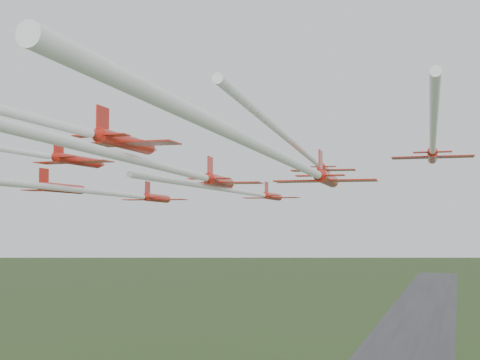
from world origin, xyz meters
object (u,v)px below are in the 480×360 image
(jet_row2_left, at_px, (107,193))
(jet_row4_left, at_px, (10,150))
(jet_row3_mid, at_px, (177,171))
(jet_row3_right, at_px, (433,145))
(jet_row4_right, at_px, (304,168))
(jet_trail_solo, at_px, (37,119))
(jet_row2_right, at_px, (309,157))
(jet_lead, at_px, (248,193))

(jet_row2_left, distance_m, jet_row4_left, 20.24)
(jet_row4_left, bearing_deg, jet_row3_mid, 29.47)
(jet_row3_right, height_order, jet_row4_right, jet_row3_right)
(jet_row4_left, relative_size, jet_trail_solo, 0.92)
(jet_row2_left, xyz_separation_m, jet_row2_right, (23.26, 1.04, 3.48))
(jet_row4_left, bearing_deg, jet_row4_right, -1.18)
(jet_row2_right, xyz_separation_m, jet_row4_left, (-21.27, -20.99, -0.73))
(jet_lead, relative_size, jet_row3_right, 1.18)
(jet_row3_mid, bearing_deg, jet_trail_solo, -93.45)
(jet_row3_mid, xyz_separation_m, jet_row4_left, (-12.40, -6.84, 1.54))
(jet_row2_left, distance_m, jet_row3_right, 36.85)
(jet_row2_right, bearing_deg, jet_row3_right, -38.89)
(jet_lead, distance_m, jet_row2_right, 18.23)
(jet_row3_right, bearing_deg, jet_row3_mid, -167.11)
(jet_lead, bearing_deg, jet_row4_left, -107.18)
(jet_row3_right, bearing_deg, jet_row2_left, 166.32)
(jet_row2_left, bearing_deg, jet_trail_solo, -71.75)
(jet_lead, distance_m, jet_row4_left, 36.64)
(jet_row3_mid, relative_size, jet_trail_solo, 1.29)
(jet_row3_mid, bearing_deg, jet_row4_left, -157.27)
(jet_row4_left, bearing_deg, jet_row2_left, 96.29)
(jet_row2_right, distance_m, jet_trail_solo, 37.25)
(jet_row2_left, xyz_separation_m, jet_row4_left, (1.99, -19.95, 2.75))
(jet_lead, relative_size, jet_row4_right, 0.98)
(jet_row3_right, xyz_separation_m, jet_row4_right, (-8.44, -13.46, -2.86))
(jet_row3_mid, bearing_deg, jet_row3_right, 8.99)
(jet_row2_left, bearing_deg, jet_row3_mid, -47.67)
(jet_row2_right, relative_size, jet_trail_solo, 1.22)
(jet_lead, relative_size, jet_row2_right, 0.87)
(jet_row3_mid, bearing_deg, jet_row2_left, 131.53)
(jet_lead, xyz_separation_m, jet_row2_right, (11.12, -14.14, 2.98))
(jet_row4_right, bearing_deg, jet_row4_left, 175.03)
(jet_row3_mid, relative_size, jet_row4_right, 1.19)
(jet_row2_left, xyz_separation_m, jet_row3_mid, (14.39, -13.11, 1.20))
(jet_row4_right, height_order, jet_trail_solo, jet_trail_solo)
(jet_row2_left, relative_size, jet_trail_solo, 1.28)
(jet_lead, relative_size, jet_row4_left, 1.15)
(jet_row2_left, distance_m, jet_row2_right, 23.54)
(jet_trail_solo, bearing_deg, jet_row4_left, 129.03)
(jet_row3_mid, distance_m, jet_row3_right, 22.45)
(jet_row4_left, bearing_deg, jet_lead, 74.49)
(jet_lead, bearing_deg, jet_row2_left, -129.71)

